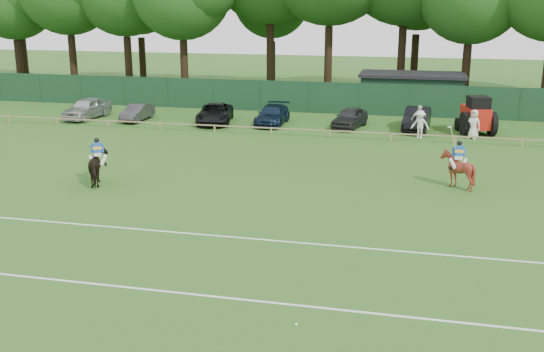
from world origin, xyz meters
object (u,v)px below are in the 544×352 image
(horse_dark, at_px, (99,166))
(sedan_silver, at_px, (87,108))
(spectator_left, at_px, (420,124))
(estate_black, at_px, (417,119))
(spectator_right, at_px, (474,124))
(suv_black, at_px, (215,114))
(utility_shed, at_px, (412,92))
(polo_ball, at_px, (296,324))
(horse_chestnut, at_px, (457,170))
(spectator_mid, at_px, (419,120))
(sedan_grey, at_px, (137,112))
(hatch_grey, at_px, (350,118))
(sedan_navy, at_px, (272,115))
(tractor, at_px, (476,116))

(horse_dark, relative_size, sedan_silver, 0.46)
(horse_dark, xyz_separation_m, spectator_left, (15.37, 14.59, 0.01))
(sedan_silver, bearing_deg, estate_black, 8.77)
(spectator_right, bearing_deg, suv_black, -156.54)
(suv_black, bearing_deg, utility_shed, 21.40)
(polo_ball, bearing_deg, sedan_silver, 127.76)
(horse_chestnut, distance_m, spectator_mid, 12.68)
(sedan_grey, bearing_deg, polo_ball, -57.26)
(hatch_grey, relative_size, utility_shed, 0.50)
(sedan_navy, relative_size, hatch_grey, 1.14)
(horse_chestnut, distance_m, spectator_left, 11.35)
(sedan_silver, distance_m, spectator_right, 28.27)
(sedan_silver, xyz_separation_m, estate_black, (24.62, 1.22, -0.03))
(sedan_navy, relative_size, spectator_left, 2.60)
(sedan_silver, relative_size, spectator_left, 2.54)
(hatch_grey, distance_m, utility_shed, 9.35)
(sedan_silver, relative_size, sedan_navy, 0.98)
(horse_chestnut, height_order, estate_black, horse_chestnut)
(sedan_navy, bearing_deg, suv_black, -173.17)
(sedan_navy, distance_m, spectator_left, 10.80)
(polo_ball, distance_m, tractor, 29.39)
(hatch_grey, height_order, estate_black, estate_black)
(sedan_silver, relative_size, sedan_grey, 1.25)
(sedan_navy, distance_m, polo_ball, 29.72)
(sedan_navy, distance_m, spectator_right, 14.04)
(horse_chestnut, relative_size, sedan_grey, 0.48)
(horse_dark, bearing_deg, suv_black, -119.69)
(tractor, bearing_deg, spectator_mid, -179.05)
(sedan_silver, height_order, spectator_right, spectator_right)
(estate_black, bearing_deg, hatch_grey, -171.41)
(sedan_silver, relative_size, tractor, 1.35)
(horse_chestnut, relative_size, tractor, 0.52)
(horse_dark, xyz_separation_m, sedan_silver, (-9.48, 16.20, -0.12))
(horse_chestnut, height_order, sedan_grey, horse_chestnut)
(sedan_silver, height_order, polo_ball, sedan_silver)
(sedan_silver, distance_m, suv_black, 10.13)
(estate_black, distance_m, tractor, 3.97)
(sedan_silver, bearing_deg, hatch_grey, 8.60)
(estate_black, height_order, spectator_left, spectator_left)
(sedan_silver, relative_size, utility_shed, 0.55)
(spectator_mid, xyz_separation_m, spectator_right, (3.50, -0.73, -0.02))
(sedan_navy, height_order, spectator_mid, spectator_mid)
(sedan_silver, height_order, estate_black, sedan_silver)
(spectator_left, bearing_deg, tractor, 43.40)
(sedan_navy, height_order, estate_black, estate_black)
(suv_black, height_order, estate_black, estate_black)
(sedan_silver, height_order, spectator_left, spectator_left)
(spectator_left, bearing_deg, sedan_grey, -172.61)
(horse_dark, bearing_deg, spectator_mid, -161.29)
(horse_chestnut, height_order, polo_ball, horse_chestnut)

